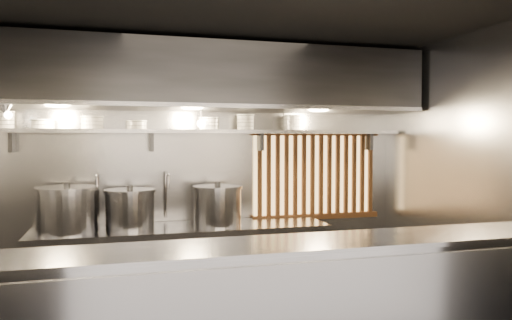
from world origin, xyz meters
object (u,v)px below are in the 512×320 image
heat_lamp (5,109)px  stock_pot_right (218,205)px  pendant_bulb (201,124)px  stock_pot_left (130,209)px  stock_pot_mid (67,209)px

heat_lamp → stock_pot_right: (1.95, 0.26, -0.96)m
heat_lamp → pendant_bulb: size_ratio=1.87×
heat_lamp → stock_pot_left: 1.48m
heat_lamp → pendant_bulb: 1.83m
stock_pot_right → pendant_bulb: bearing=148.6°
stock_pot_mid → heat_lamp: bearing=-151.1°
pendant_bulb → stock_pot_right: 0.87m
stock_pot_left → stock_pot_mid: (-0.59, -0.06, 0.02)m
stock_pot_mid → stock_pot_right: size_ratio=1.12×
pendant_bulb → stock_pot_mid: bearing=-176.2°
heat_lamp → pendant_bulb: (1.80, 0.35, -0.11)m
stock_pot_left → stock_pot_right: bearing=-4.2°
stock_pot_left → stock_pot_right: 0.89m
heat_lamp → stock_pot_right: heat_lamp is taller
heat_lamp → stock_pot_left: (1.07, 0.32, -0.97)m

